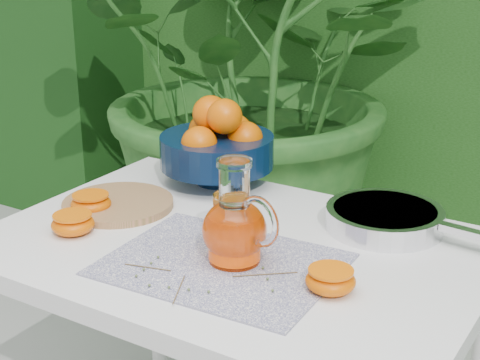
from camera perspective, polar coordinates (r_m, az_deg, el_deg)
The scene contains 10 objects.
potted_plant_left at distance 2.69m, azimuth 2.23°, elevation 8.80°, with size 1.72×1.72×1.72m, color #20581E.
white_table at distance 1.53m, azimuth -0.40°, elevation -7.66°, with size 1.00×0.70×0.75m.
placemat at distance 1.41m, azimuth -1.43°, elevation -6.54°, with size 0.43×0.33×0.00m, color #0D0F4C.
cutting_board at distance 1.69m, azimuth -9.45°, elevation -1.85°, with size 0.25×0.25×0.02m, color #A7714B.
fruit_bowl at distance 1.80m, azimuth -1.72°, elevation 2.83°, with size 0.30×0.30×0.22m.
juice_pitcher at distance 1.38m, azimuth -0.36°, elevation -3.69°, with size 0.19×0.15×0.20m.
juice_tumbler at distance 1.46m, azimuth -0.67°, elevation -3.24°, with size 0.10×0.10×0.11m.
saute_pan at distance 1.58m, azimuth 11.28°, elevation -2.89°, with size 0.45×0.27×0.05m.
orange_halves at distance 1.50m, azimuth -6.67°, elevation -4.07°, with size 0.72×0.21×0.04m.
thyme_sprigs at distance 1.35m, azimuth -3.14°, elevation -7.47°, with size 0.30×0.23×0.01m.
Camera 1 is at (0.64, -1.14, 1.38)m, focal length 55.00 mm.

